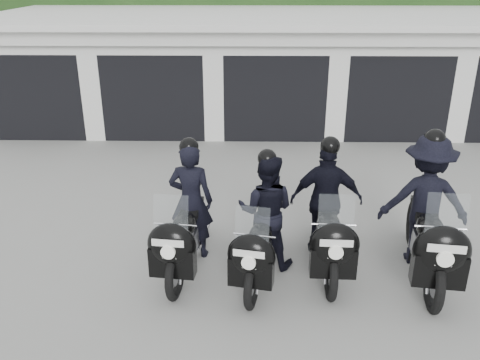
{
  "coord_description": "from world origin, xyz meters",
  "views": [
    {
      "loc": [
        -0.66,
        -7.15,
        4.18
      ],
      "look_at": [
        -0.79,
        0.31,
        1.05
      ],
      "focal_mm": 38.0,
      "sensor_mm": 36.0,
      "label": 1
    }
  ],
  "objects_px": {
    "police_bike_c": "(327,211)",
    "police_bike_b": "(264,222)",
    "police_bike_d": "(427,211)",
    "police_bike_a": "(187,218)"
  },
  "relations": [
    {
      "from": "police_bike_c",
      "to": "police_bike_b",
      "type": "bearing_deg",
      "value": -160.79
    },
    {
      "from": "police_bike_b",
      "to": "police_bike_c",
      "type": "relative_size",
      "value": 0.94
    },
    {
      "from": "police_bike_c",
      "to": "police_bike_d",
      "type": "height_order",
      "value": "police_bike_d"
    },
    {
      "from": "police_bike_b",
      "to": "police_bike_c",
      "type": "xyz_separation_m",
      "value": [
        0.95,
        0.29,
        0.05
      ]
    },
    {
      "from": "police_bike_a",
      "to": "police_bike_c",
      "type": "xyz_separation_m",
      "value": [
        2.08,
        0.16,
        0.06
      ]
    },
    {
      "from": "police_bike_a",
      "to": "police_bike_d",
      "type": "height_order",
      "value": "police_bike_d"
    },
    {
      "from": "police_bike_a",
      "to": "police_bike_d",
      "type": "xyz_separation_m",
      "value": [
        3.49,
        0.01,
        0.14
      ]
    },
    {
      "from": "police_bike_a",
      "to": "police_bike_b",
      "type": "relative_size",
      "value": 1.05
    },
    {
      "from": "police_bike_c",
      "to": "police_bike_d",
      "type": "bearing_deg",
      "value": -3.71
    },
    {
      "from": "police_bike_b",
      "to": "police_bike_d",
      "type": "distance_m",
      "value": 2.37
    }
  ]
}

